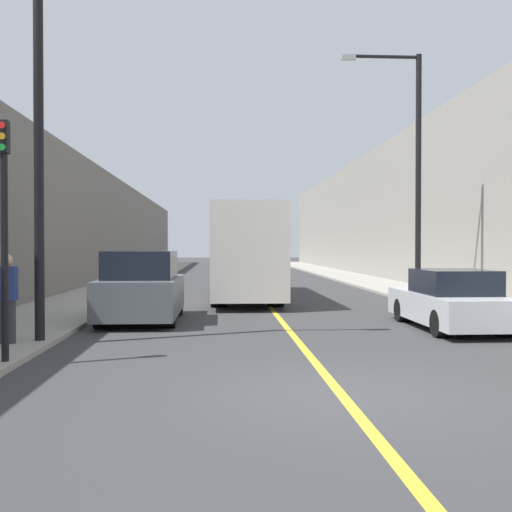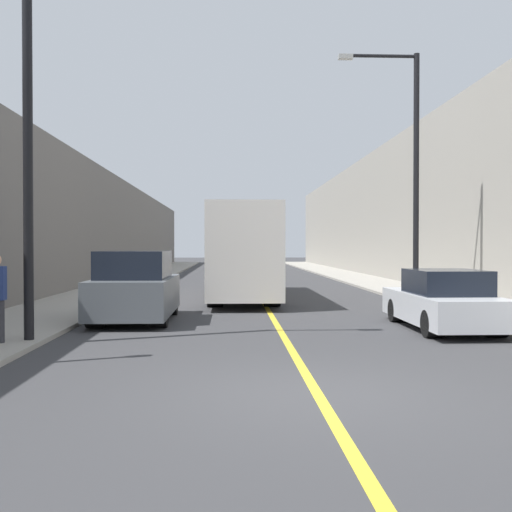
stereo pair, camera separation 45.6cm
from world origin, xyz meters
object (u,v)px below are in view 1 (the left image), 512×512
at_px(parked_suv_left, 142,289).
at_px(traffic_light, 4,230).
at_px(bus, 243,251).
at_px(pedestrian, 6,297).
at_px(car_right_near, 451,302).
at_px(street_lamp_left, 51,110).
at_px(street_lamp_right, 412,161).

height_order(parked_suv_left, traffic_light, traffic_light).
xyz_separation_m(bus, traffic_light, (-4.48, -13.10, 0.46)).
relative_size(bus, pedestrian, 5.95).
bearing_deg(pedestrian, traffic_light, -71.39).
bearing_deg(car_right_near, traffic_light, -155.73).
bearing_deg(traffic_light, street_lamp_left, 86.36).
relative_size(parked_suv_left, pedestrian, 2.49).
xyz_separation_m(street_lamp_right, pedestrian, (-10.97, -8.73, -4.00)).
bearing_deg(pedestrian, car_right_near, 13.05).
height_order(parked_suv_left, street_lamp_right, street_lamp_right).
relative_size(street_lamp_left, traffic_light, 2.06).
bearing_deg(parked_suv_left, bus, 66.76).
bearing_deg(street_lamp_right, traffic_light, -134.27).
height_order(bus, pedestrian, bus).
bearing_deg(bus, street_lamp_left, -111.81).
bearing_deg(street_lamp_right, bus, 156.96).
bearing_deg(traffic_light, street_lamp_right, 45.73).
distance_m(parked_suv_left, street_lamp_right, 10.78).
bearing_deg(pedestrian, street_lamp_right, 38.50).
bearing_deg(parked_suv_left, car_right_near, -13.84).
bearing_deg(car_right_near, pedestrian, -166.95).
relative_size(parked_suv_left, car_right_near, 0.98).
distance_m(street_lamp_right, pedestrian, 14.58).
xyz_separation_m(bus, car_right_near, (4.76, -8.93, -1.17)).
distance_m(car_right_near, street_lamp_left, 10.18).
bearing_deg(bus, traffic_light, -108.90).
relative_size(street_lamp_right, traffic_light, 2.17).
bearing_deg(street_lamp_left, parked_suv_left, 70.87).
distance_m(bus, pedestrian, 12.36).
height_order(parked_suv_left, pedestrian, parked_suv_left).
bearing_deg(street_lamp_left, car_right_near, 11.89).
xyz_separation_m(street_lamp_left, street_lamp_right, (10.20, 8.35, 0.22)).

